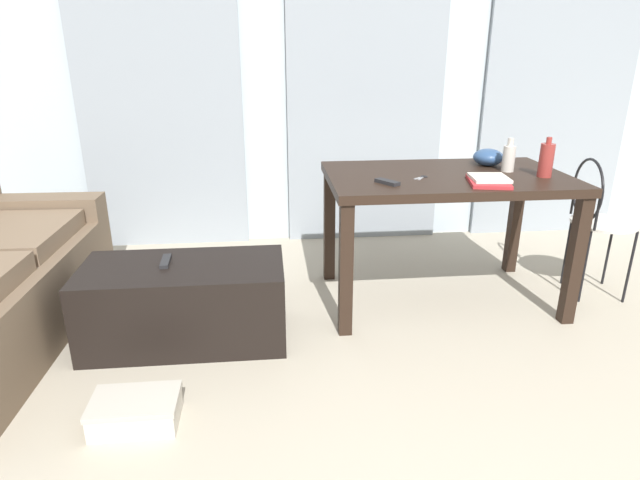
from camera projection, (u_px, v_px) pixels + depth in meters
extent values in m
plane|color=#B2A893|center=(424.00, 357.00, 2.69)|extent=(7.24, 7.24, 0.00)
cube|color=silver|center=(365.00, 70.00, 4.02)|extent=(5.99, 0.10, 2.64)
cube|color=#99A3AD|center=(159.00, 99.00, 3.87)|extent=(1.20, 0.03, 2.24)
cube|color=#99A3AD|center=(366.00, 97.00, 4.01)|extent=(1.20, 0.03, 2.24)
cube|color=#99A3AD|center=(558.00, 96.00, 4.16)|extent=(1.20, 0.03, 2.24)
cube|color=brown|center=(33.00, 208.00, 3.37)|extent=(0.85, 0.23, 0.15)
cube|color=#7D664F|center=(8.00, 236.00, 2.95)|extent=(0.63, 0.70, 0.10)
cube|color=black|center=(185.00, 303.00, 2.79)|extent=(1.04, 0.51, 0.43)
cube|color=black|center=(446.00, 178.00, 3.06)|extent=(1.37, 0.84, 0.05)
cube|color=black|center=(346.00, 271.00, 2.79)|extent=(0.07, 0.07, 0.74)
cube|color=black|center=(575.00, 261.00, 2.91)|extent=(0.07, 0.07, 0.74)
cube|color=black|center=(329.00, 226.00, 3.49)|extent=(0.07, 0.07, 0.74)
cube|color=black|center=(515.00, 220.00, 3.61)|extent=(0.07, 0.07, 0.74)
cylinder|color=silver|center=(604.00, 223.00, 3.24)|extent=(0.38, 0.38, 0.02)
cylinder|color=black|center=(630.00, 268.00, 3.19)|extent=(0.02, 0.02, 0.46)
cylinder|color=black|center=(608.00, 251.00, 3.44)|extent=(0.02, 0.02, 0.46)
cylinder|color=black|center=(585.00, 267.00, 3.20)|extent=(0.02, 0.02, 0.46)
cylinder|color=black|center=(566.00, 251.00, 3.45)|extent=(0.02, 0.02, 0.46)
torus|color=black|center=(588.00, 190.00, 3.17)|extent=(0.07, 0.38, 0.38)
cylinder|color=black|center=(597.00, 214.00, 3.05)|extent=(0.02, 0.02, 0.20)
cylinder|color=black|center=(573.00, 199.00, 3.36)|extent=(0.02, 0.02, 0.20)
cylinder|color=#99332D|center=(546.00, 160.00, 2.96)|extent=(0.08, 0.08, 0.19)
cylinder|color=#99332D|center=(549.00, 140.00, 2.92)|extent=(0.03, 0.03, 0.04)
cylinder|color=beige|center=(509.00, 159.00, 3.09)|extent=(0.07, 0.07, 0.15)
cylinder|color=beige|center=(511.00, 142.00, 3.06)|extent=(0.03, 0.03, 0.05)
ellipsoid|color=#2D4C7A|center=(488.00, 157.00, 3.26)|extent=(0.18, 0.18, 0.10)
cube|color=red|center=(488.00, 182.00, 2.84)|extent=(0.26, 0.31, 0.02)
cube|color=silver|center=(489.00, 178.00, 2.84)|extent=(0.21, 0.22, 0.02)
cube|color=#232326|center=(387.00, 182.00, 2.83)|extent=(0.12, 0.15, 0.02)
cube|color=#9EA0A5|center=(421.00, 178.00, 2.94)|extent=(0.05, 0.07, 0.00)
torus|color=#262628|center=(424.00, 176.00, 2.98)|extent=(0.03, 0.03, 0.00)
cube|color=#9EA0A5|center=(419.00, 178.00, 2.95)|extent=(0.06, 0.05, 0.00)
torus|color=#262628|center=(425.00, 177.00, 2.98)|extent=(0.03, 0.03, 0.00)
cube|color=#232326|center=(166.00, 261.00, 2.75)|extent=(0.05, 0.17, 0.02)
cube|color=beige|center=(136.00, 413.00, 2.20)|extent=(0.35, 0.22, 0.10)
cube|color=beige|center=(134.00, 401.00, 2.18)|extent=(0.36, 0.23, 0.02)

